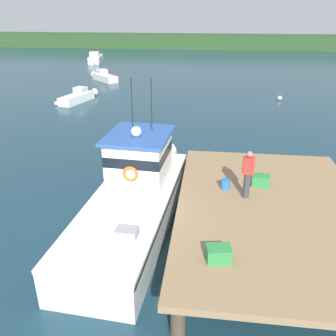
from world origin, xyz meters
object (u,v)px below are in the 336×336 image
at_px(main_fishing_boat, 136,194).
at_px(crate_stack_near_edge, 218,254).
at_px(moored_boat_mid_harbor, 79,97).
at_px(mooring_buoy_channel_marker, 56,103).
at_px(bait_bucket, 225,184).
at_px(deckhand_by_the_boat, 248,173).
at_px(moored_boat_outer_mooring, 95,59).
at_px(mooring_buoy_inshore, 280,98).
at_px(crate_single_far, 261,180).
at_px(moored_boat_near_channel, 104,77).

relative_size(main_fishing_boat, crate_stack_near_edge, 16.51).
distance_m(moored_boat_mid_harbor, mooring_buoy_channel_marker, 2.02).
xyz_separation_m(bait_bucket, deckhand_by_the_boat, (0.66, -0.51, 0.69)).
bearing_deg(crate_stack_near_edge, moored_boat_outer_mooring, 111.63).
relative_size(bait_bucket, mooring_buoy_channel_marker, 1.05).
distance_m(crate_stack_near_edge, moored_boat_mid_harbor, 23.09).
bearing_deg(mooring_buoy_inshore, moored_boat_mid_harbor, -171.76).
height_order(bait_bucket, mooring_buoy_inshore, bait_bucket).
bearing_deg(mooring_buoy_inshore, mooring_buoy_channel_marker, -167.53).
height_order(crate_single_far, moored_boat_near_channel, crate_single_far).
bearing_deg(bait_bucket, moored_boat_mid_harbor, 124.82).
relative_size(crate_stack_near_edge, crate_single_far, 1.00).
bearing_deg(crate_single_far, bait_bucket, -162.46).
xyz_separation_m(main_fishing_boat, moored_boat_near_channel, (-8.92, 25.90, -0.62)).
relative_size(moored_boat_mid_harbor, moored_boat_outer_mooring, 0.73).
bearing_deg(bait_bucket, moored_boat_near_channel, 115.22).
distance_m(deckhand_by_the_boat, moored_boat_outer_mooring, 42.90).
relative_size(moored_boat_mid_harbor, mooring_buoy_channel_marker, 13.55).
bearing_deg(crate_stack_near_edge, mooring_buoy_inshore, 76.95).
relative_size(bait_bucket, moored_boat_mid_harbor, 0.08).
height_order(crate_stack_near_edge, crate_single_far, crate_single_far).
bearing_deg(main_fishing_boat, crate_single_far, 10.38).
xyz_separation_m(main_fishing_boat, moored_boat_mid_harbor, (-8.27, 16.74, -0.63)).
distance_m(crate_single_far, deckhand_by_the_boat, 1.26).
distance_m(moored_boat_near_channel, mooring_buoy_inshore, 18.29).
bearing_deg(mooring_buoy_channel_marker, moored_boat_outer_mooring, 100.56).
distance_m(deckhand_by_the_boat, mooring_buoy_channel_marker, 20.38).
xyz_separation_m(main_fishing_boat, mooring_buoy_inshore, (8.06, 19.10, -0.82)).
height_order(moored_boat_outer_mooring, mooring_buoy_inshore, moored_boat_outer_mooring).
distance_m(moored_boat_mid_harbor, moored_boat_near_channel, 9.18).
relative_size(crate_stack_near_edge, deckhand_by_the_boat, 0.37).
bearing_deg(main_fishing_boat, deckhand_by_the_boat, -1.69).
bearing_deg(moored_boat_mid_harbor, main_fishing_boat, -63.71).
xyz_separation_m(mooring_buoy_channel_marker, mooring_buoy_inshore, (17.63, 3.90, 0.03)).
bearing_deg(crate_stack_near_edge, moored_boat_mid_harbor, 118.76).
distance_m(deckhand_by_the_boat, mooring_buoy_inshore, 19.78).
bearing_deg(main_fishing_boat, mooring_buoy_inshore, 67.12).
height_order(crate_single_far, mooring_buoy_channel_marker, crate_single_far).
bearing_deg(moored_boat_outer_mooring, main_fishing_boat, -70.24).
distance_m(main_fishing_boat, bait_bucket, 3.14).
xyz_separation_m(moored_boat_outer_mooring, mooring_buoy_channel_marker, (4.42, -23.72, -0.35)).
distance_m(moored_boat_mid_harbor, moored_boat_outer_mooring, 22.91).
bearing_deg(mooring_buoy_inshore, deckhand_by_the_boat, -102.65).
height_order(crate_single_far, bait_bucket, crate_single_far).
height_order(bait_bucket, deckhand_by_the_boat, deckhand_by_the_boat).
distance_m(crate_single_far, bait_bucket, 1.30).
relative_size(crate_stack_near_edge, bait_bucket, 1.76).
bearing_deg(mooring_buoy_channel_marker, crate_stack_near_edge, -56.46).
xyz_separation_m(deckhand_by_the_boat, moored_boat_near_channel, (-12.67, 26.01, -1.67)).
bearing_deg(crate_stack_near_edge, deckhand_by_the_boat, 74.70).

